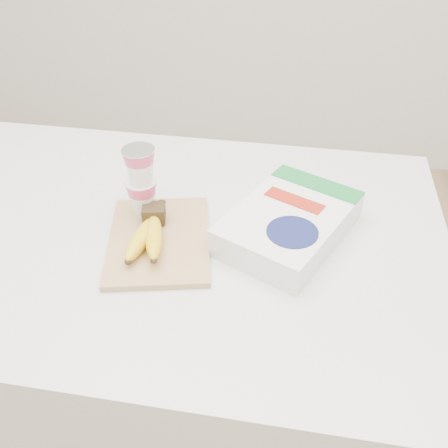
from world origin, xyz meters
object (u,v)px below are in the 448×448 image
Objects in this scene: cutting_board at (159,240)px; yogurt_stack at (141,180)px; bananas at (149,233)px; cereal_box at (289,223)px; table at (170,362)px.

yogurt_stack is (-0.05, 0.08, 0.09)m from cutting_board.
bananas is 0.51× the size of cereal_box.
yogurt_stack is at bearing -156.37° from cereal_box.
bananas is 1.15× the size of yogurt_stack.
table is at bearing 95.50° from bananas.
cereal_box is (0.28, 0.09, -0.00)m from bananas.
cereal_box is (0.29, 0.02, 0.50)m from table.
yogurt_stack is at bearing 111.82° from cutting_board.
cutting_board is at bearing -55.30° from yogurt_stack.
bananas is (0.01, -0.06, 0.51)m from table.
table is at bearing -44.86° from yogurt_stack.
yogurt_stack is 0.33m from cereal_box.
cutting_board is at bearing -140.05° from cereal_box.
cutting_board is 0.27m from cereal_box.
yogurt_stack reaches higher than cutting_board.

